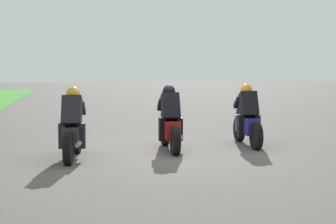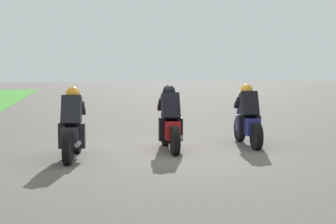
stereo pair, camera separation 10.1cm
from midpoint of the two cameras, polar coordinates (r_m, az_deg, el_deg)
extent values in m
plane|color=#544E49|center=(11.65, -0.15, -4.43)|extent=(120.00, 120.00, 0.00)
cylinder|color=black|center=(13.30, 7.76, -1.91)|extent=(0.65, 0.17, 0.64)
cylinder|color=black|center=(11.98, 9.62, -2.69)|extent=(0.65, 0.17, 0.64)
cube|color=navy|center=(12.62, 8.65, -1.47)|extent=(1.11, 0.37, 0.40)
ellipsoid|color=navy|center=(12.68, 8.54, -0.08)|extent=(0.49, 0.32, 0.24)
cube|color=red|center=(12.13, 9.36, -1.64)|extent=(0.07, 0.16, 0.08)
cylinder|color=#A5A5AD|center=(12.35, 9.83, -2.23)|extent=(0.42, 0.12, 0.10)
cube|color=black|center=(12.48, 8.82, 0.85)|extent=(0.50, 0.42, 0.66)
sphere|color=orange|center=(12.67, 8.55, 2.46)|extent=(0.31, 0.31, 0.30)
cube|color=slate|center=(13.06, 8.03, 0.25)|extent=(0.17, 0.27, 0.23)
cube|color=black|center=(12.45, 7.94, -1.55)|extent=(0.19, 0.15, 0.52)
cube|color=black|center=(12.56, 9.69, -1.51)|extent=(0.19, 0.15, 0.52)
cube|color=black|center=(12.79, 7.55, 1.05)|extent=(0.39, 0.12, 0.31)
cube|color=black|center=(12.89, 9.09, 1.07)|extent=(0.39, 0.12, 0.31)
cylinder|color=black|center=(12.45, -0.58, -2.34)|extent=(0.64, 0.15, 0.64)
cylinder|color=black|center=(11.08, 0.55, -3.24)|extent=(0.64, 0.15, 0.64)
cube|color=maroon|center=(11.74, -0.05, -1.89)|extent=(1.11, 0.34, 0.40)
ellipsoid|color=maroon|center=(11.80, -0.13, -0.39)|extent=(0.49, 0.31, 0.24)
cube|color=red|center=(11.24, 0.38, -2.09)|extent=(0.06, 0.16, 0.08)
cylinder|color=#A5A5AD|center=(11.44, 1.03, -2.73)|extent=(0.42, 0.11, 0.10)
cube|color=black|center=(11.59, 0.03, 0.60)|extent=(0.49, 0.41, 0.66)
sphere|color=black|center=(11.79, -0.14, 2.33)|extent=(0.31, 0.31, 0.30)
cube|color=#3A5F8B|center=(12.19, -0.44, -0.03)|extent=(0.16, 0.26, 0.23)
cube|color=black|center=(11.59, -0.92, -1.98)|extent=(0.18, 0.14, 0.52)
cube|color=black|center=(11.66, 1.02, -1.94)|extent=(0.18, 0.14, 0.52)
cube|color=black|center=(11.93, -1.12, 0.82)|extent=(0.39, 0.11, 0.31)
cube|color=black|center=(11.99, 0.58, 0.84)|extent=(0.39, 0.11, 0.31)
cylinder|color=black|center=(11.52, -10.40, -3.00)|extent=(0.65, 0.22, 0.64)
cylinder|color=black|center=(10.15, -11.40, -4.08)|extent=(0.65, 0.22, 0.64)
cube|color=#26262B|center=(10.81, -10.89, -2.57)|extent=(1.13, 0.47, 0.40)
ellipsoid|color=#26262B|center=(10.88, -10.84, -0.93)|extent=(0.52, 0.36, 0.24)
cube|color=red|center=(10.31, -11.27, -2.82)|extent=(0.08, 0.17, 0.08)
cylinder|color=#A5A5AD|center=(10.47, -10.26, -3.52)|extent=(0.43, 0.16, 0.10)
cube|color=black|center=(10.66, -11.00, 0.14)|extent=(0.53, 0.46, 0.66)
sphere|color=orange|center=(10.85, -10.87, 2.02)|extent=(0.34, 0.34, 0.30)
cube|color=#4E6A61|center=(11.27, -10.57, -0.52)|extent=(0.19, 0.28, 0.23)
cube|color=black|center=(10.72, -12.03, -2.65)|extent=(0.20, 0.16, 0.52)
cube|color=black|center=(10.67, -9.91, -2.65)|extent=(0.20, 0.16, 0.52)
cube|color=black|center=(11.06, -11.66, 0.40)|extent=(0.39, 0.15, 0.31)
cube|color=black|center=(11.01, -9.81, 0.41)|extent=(0.39, 0.15, 0.31)
camera|label=1|loc=(0.05, -90.25, -0.02)|focal=54.33mm
camera|label=2|loc=(0.05, 89.75, 0.02)|focal=54.33mm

